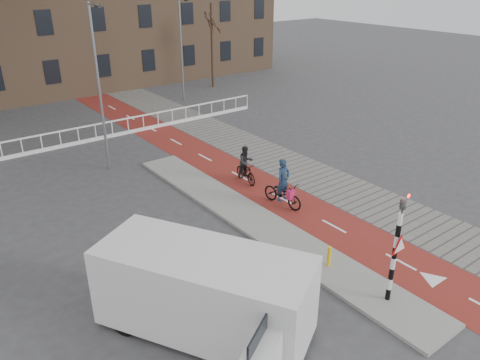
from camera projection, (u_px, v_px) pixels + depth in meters
ground at (348, 264)px, 15.68m from camera, size 120.00×120.00×0.00m
bike_lane at (216, 163)px, 23.74m from camera, size 2.50×60.00×0.01m
sidewalk at (258, 151)px, 25.29m from camera, size 3.00×60.00×0.01m
curb_island at (257, 222)px, 18.16m from camera, size 1.80×16.00×0.12m
traffic_signal at (397, 245)px, 13.06m from camera, size 0.80×0.80×3.68m
bollard at (329, 256)px, 15.26m from camera, size 0.12×0.12×0.71m
cyclist_near at (283, 190)px, 19.27m from camera, size 0.92×2.04×2.04m
cyclist_far at (246, 167)px, 21.36m from camera, size 0.79×1.64×1.75m
van at (204, 291)px, 12.32m from camera, size 4.77×6.03×2.43m
railing at (42, 146)px, 25.11m from camera, size 28.00×0.10×0.99m
tree_right at (212, 46)px, 37.66m from camera, size 0.21×0.21×6.58m
streetlight_near at (100, 91)px, 21.56m from camera, size 0.12×0.12×7.75m
streetlight_right at (181, 51)px, 33.65m from camera, size 0.12×0.12×7.20m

